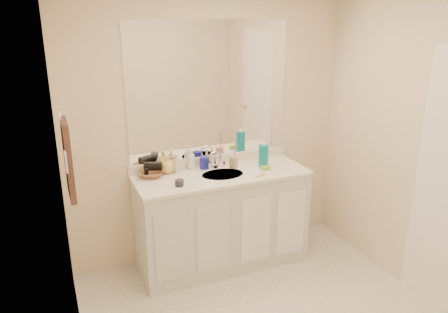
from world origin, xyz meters
The scene contains 25 objects.
wall_back centered at (0.00, 1.30, 1.20)m, with size 2.60×0.02×2.40m, color beige.
wall_left centered at (-1.30, 0.00, 1.20)m, with size 0.02×2.60×2.40m, color beige.
wall_right centered at (1.30, 0.00, 1.20)m, with size 0.02×2.60×2.40m, color beige.
vanity_cabinet centered at (0.00, 1.02, 0.42)m, with size 1.50×0.55×0.85m, color silver.
countertop centered at (0.00, 1.02, 0.86)m, with size 1.52×0.57×0.03m, color white.
backsplash centered at (0.00, 1.29, 0.92)m, with size 1.52×0.03×0.08m, color white.
sink_basin centered at (0.00, 1.00, 0.87)m, with size 0.37×0.37×0.02m, color beige.
faucet centered at (0.00, 1.18, 0.94)m, with size 0.02×0.02×0.11m, color silver.
mirror centered at (0.00, 1.29, 1.56)m, with size 1.48×0.01×1.20m, color white.
blue_mug centered at (-0.10, 1.20, 0.93)m, with size 0.08×0.08×0.11m, color #161B99.
tan_cup centered at (0.16, 1.13, 0.93)m, with size 0.08×0.08×0.10m, color tan.
toothbrush centered at (0.17, 1.13, 1.03)m, with size 0.01×0.01×0.19m, color #F4409B.
mouthwash_bottle centered at (0.42, 1.04, 0.98)m, with size 0.09×0.09×0.21m, color #0B7F8F.
soap_dish centered at (0.38, 0.94, 0.89)m, with size 0.10×0.08×0.01m, color silver.
green_soap centered at (0.38, 0.94, 0.90)m, with size 0.08×0.05×0.03m, color #85B72C.
orange_comb centered at (0.28, 0.84, 0.88)m, with size 0.11×0.02×0.00m, color #F25219.
dark_jar centered at (-0.42, 0.90, 0.91)m, with size 0.07×0.07×0.05m, color #252429.
soap_bottle_white centered at (-0.20, 1.24, 0.97)m, with size 0.07×0.07×0.18m, color white.
soap_bottle_cream centered at (-0.35, 1.21, 0.96)m, with size 0.07×0.07×0.16m, color beige.
soap_bottle_yellow centered at (-0.43, 1.22, 0.96)m, with size 0.12×0.12×0.16m, color #F1D35D.
wicker_basket centered at (-0.58, 1.19, 0.91)m, with size 0.21×0.21×0.05m, color #935E3B.
hair_dryer centered at (-0.56, 1.19, 0.97)m, with size 0.08×0.08×0.15m, color black.
towel_ring centered at (-1.27, 0.77, 1.55)m, with size 0.11×0.11×0.01m, color silver.
hand_towel centered at (-1.25, 0.77, 1.25)m, with size 0.04×0.32×0.55m, color black.
switch_plate centered at (-1.27, 0.57, 1.30)m, with size 0.01×0.09×0.13m, color silver.
Camera 1 is at (-1.37, -2.25, 2.21)m, focal length 35.00 mm.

